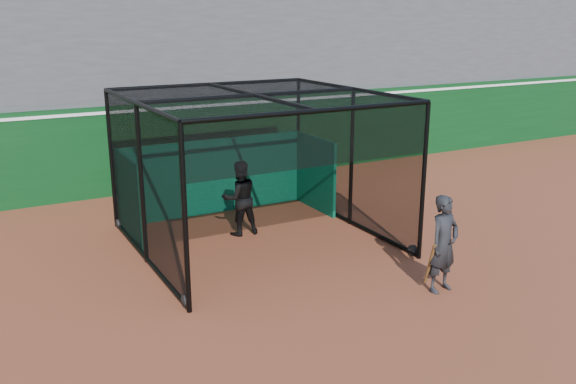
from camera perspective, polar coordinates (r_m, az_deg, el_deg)
ground at (r=10.89m, az=1.63°, el=-10.19°), size 120.00×120.00×0.00m
outfield_wall at (r=17.98m, az=-12.17°, el=4.33°), size 50.00×0.50×2.50m
grandstand at (r=21.28m, az=-15.75°, el=14.50°), size 50.00×7.85×8.95m
batting_cage at (r=13.22m, az=-3.06°, el=2.01°), size 5.10×5.17×3.24m
batter at (r=13.88m, az=-4.54°, el=-0.57°), size 0.88×0.71×1.73m
on_deck_player at (r=11.30m, az=14.36°, el=-4.75°), size 0.71×0.52×1.80m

